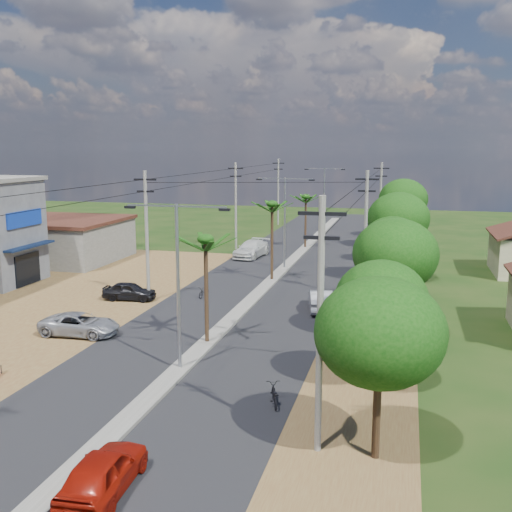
{
  "coord_description": "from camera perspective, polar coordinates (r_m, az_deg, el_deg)",
  "views": [
    {
      "loc": [
        10.18,
        -25.46,
        10.55
      ],
      "look_at": [
        0.04,
        14.68,
        3.0
      ],
      "focal_mm": 42.0,
      "sensor_mm": 36.0,
      "label": 1
    }
  ],
  "objects": [
    {
      "name": "tree_east_h",
      "position": [
        71.71,
        13.64,
        5.31
      ],
      "size": [
        4.4,
        4.4,
        6.52
      ],
      "color": "black",
      "rests_on": "ground"
    },
    {
      "name": "utility_pole_e_c",
      "position": [
        63.78,
        11.75,
        4.91
      ],
      "size": [
        1.6,
        0.24,
        9.0
      ],
      "color": "#605E56",
      "rests_on": "ground"
    },
    {
      "name": "utility_pole_e_b",
      "position": [
        41.95,
        10.38,
        2.23
      ],
      "size": [
        1.6,
        0.24,
        9.0
      ],
      "color": "#605E56",
      "rests_on": "ground"
    },
    {
      "name": "dirt_shoulder_east",
      "position": [
        41.84,
        11.45,
        -4.46
      ],
      "size": [
        5.0,
        90.0,
        0.03
      ],
      "primitive_type": "cube",
      "color": "brown",
      "rests_on": "ground"
    },
    {
      "name": "median",
      "position": [
        45.85,
        0.97,
        -2.85
      ],
      "size": [
        1.0,
        90.0,
        0.18
      ],
      "primitive_type": "cube",
      "color": "#605E56",
      "rests_on": "ground"
    },
    {
      "name": "moto_rider_east",
      "position": [
        25.39,
        1.73,
        -13.15
      ],
      "size": [
        1.05,
        1.74,
        0.86
      ],
      "primitive_type": "imported",
      "rotation": [
        0.0,
        0.0,
        3.46
      ],
      "color": "black",
      "rests_on": "ground"
    },
    {
      "name": "dirt_lot_west",
      "position": [
        43.18,
        -22.14,
        -4.56
      ],
      "size": [
        18.0,
        46.0,
        0.04
      ],
      "primitive_type": "cube",
      "color": "brown",
      "rests_on": "ground"
    },
    {
      "name": "utility_pole_w_c",
      "position": [
        62.16,
        -1.94,
        4.98
      ],
      "size": [
        1.6,
        0.24,
        9.0
      ],
      "color": "#605E56",
      "rests_on": "ground"
    },
    {
      "name": "tree_east_c",
      "position": [
        32.96,
        13.13,
        0.13
      ],
      "size": [
        4.6,
        4.6,
        6.83
      ],
      "color": "black",
      "rests_on": "ground"
    },
    {
      "name": "tree_east_g",
      "position": [
        63.68,
        13.84,
        5.25
      ],
      "size": [
        5.0,
        5.0,
        7.38
      ],
      "color": "black",
      "rests_on": "ground"
    },
    {
      "name": "tree_east_a",
      "position": [
        20.39,
        11.71,
        -7.17
      ],
      "size": [
        4.4,
        4.4,
        6.37
      ],
      "color": "black",
      "rests_on": "ground"
    },
    {
      "name": "streetlight_mid",
      "position": [
        51.8,
        2.76,
        3.93
      ],
      "size": [
        5.1,
        0.18,
        8.0
      ],
      "color": "gray",
      "rests_on": "ground"
    },
    {
      "name": "car_white_far",
      "position": [
        57.99,
        -0.45,
        0.64
      ],
      "size": [
        2.87,
        5.63,
        1.57
      ],
      "primitive_type": "imported",
      "rotation": [
        0.0,
        0.0,
        -0.13
      ],
      "color": "#B0B1AC",
      "rests_on": "ground"
    },
    {
      "name": "streetlight_far",
      "position": [
        76.36,
        6.51,
        5.94
      ],
      "size": [
        5.1,
        0.18,
        8.0
      ],
      "color": "gray",
      "rests_on": "ground"
    },
    {
      "name": "palm_median_near",
      "position": [
        31.57,
        -4.82,
        1.16
      ],
      "size": [
        2.0,
        2.0,
        6.15
      ],
      "color": "black",
      "rests_on": "ground"
    },
    {
      "name": "moto_rider_west_a",
      "position": [
        42.71,
        -4.98,
        -3.45
      ],
      "size": [
        0.7,
        1.57,
        0.8
      ],
      "primitive_type": "imported",
      "rotation": [
        0.0,
        0.0,
        -0.11
      ],
      "color": "black",
      "rests_on": "ground"
    },
    {
      "name": "utility_pole_w_b",
      "position": [
        41.62,
        -10.37,
        2.16
      ],
      "size": [
        1.6,
        0.24,
        9.0
      ],
      "color": "#605E56",
      "rests_on": "ground"
    },
    {
      "name": "tree_east_d",
      "position": [
        39.95,
        12.89,
        1.13
      ],
      "size": [
        4.2,
        4.2,
        6.13
      ],
      "color": "black",
      "rests_on": "ground"
    },
    {
      "name": "moto_rider_west_b",
      "position": [
        62.04,
        -0.18,
        0.99
      ],
      "size": [
        0.46,
        1.6,
        0.96
      ],
      "primitive_type": "imported",
      "rotation": [
        0.0,
        0.0,
        -0.01
      ],
      "color": "black",
      "rests_on": "ground"
    },
    {
      "name": "utility_pole_w_d",
      "position": [
        82.48,
        2.13,
        6.3
      ],
      "size": [
        1.6,
        0.24,
        9.0
      ],
      "color": "#605E56",
      "rests_on": "ground"
    },
    {
      "name": "tree_east_f",
      "position": [
        55.87,
        13.09,
        3.22
      ],
      "size": [
        3.8,
        3.8,
        5.52
      ],
      "color": "black",
      "rests_on": "ground"
    },
    {
      "name": "palm_median_far",
      "position": [
        62.52,
        4.78,
        5.45
      ],
      "size": [
        2.0,
        2.0,
        5.85
      ],
      "color": "black",
      "rests_on": "ground"
    },
    {
      "name": "streetlight_near",
      "position": [
        28.02,
        -7.46,
        -1.62
      ],
      "size": [
        5.1,
        0.18,
        8.0
      ],
      "color": "gray",
      "rests_on": "ground"
    },
    {
      "name": "road",
      "position": [
        43.03,
        0.05,
        -3.83
      ],
      "size": [
        12.0,
        110.0,
        0.04
      ],
      "primitive_type": "cube",
      "color": "black",
      "rests_on": "ground"
    },
    {
      "name": "car_silver_mid",
      "position": [
        39.37,
        6.18,
        -4.22
      ],
      "size": [
        2.31,
        4.42,
        1.39
      ],
      "primitive_type": "imported",
      "rotation": [
        0.0,
        0.0,
        3.35
      ],
      "color": "gray",
      "rests_on": "ground"
    },
    {
      "name": "car_parked_silver",
      "position": [
        35.53,
        -16.44,
        -6.32
      ],
      "size": [
        4.57,
        2.23,
        1.25
      ],
      "primitive_type": "imported",
      "rotation": [
        0.0,
        0.0,
        1.61
      ],
      "color": "gray",
      "rests_on": "ground"
    },
    {
      "name": "tree_east_b",
      "position": [
        26.28,
        11.85,
        -4.07
      ],
      "size": [
        4.0,
        4.0,
        5.83
      ],
      "color": "black",
      "rests_on": "ground"
    },
    {
      "name": "car_parked_dark",
      "position": [
        42.69,
        -11.96,
        -3.33
      ],
      "size": [
        3.82,
        1.84,
        1.26
      ],
      "primitive_type": "imported",
      "rotation": [
        0.0,
        0.0,
        1.67
      ],
      "color": "black",
      "rests_on": "ground"
    },
    {
      "name": "ground",
      "position": [
        29.38,
        -7.23,
        -10.79
      ],
      "size": [
        160.0,
        160.0,
        0.0
      ],
      "primitive_type": "plane",
      "color": "black",
      "rests_on": "ground"
    },
    {
      "name": "palm_median_mid",
      "position": [
        46.82,
        1.55,
        4.63
      ],
      "size": [
        2.0,
        2.0,
        6.55
      ],
      "color": "black",
      "rests_on": "ground"
    },
    {
      "name": "utility_pole_e_a",
      "position": [
        20.48,
        6.11,
        -6.15
      ],
      "size": [
        1.6,
        0.24,
        9.0
      ],
      "color": "#605E56",
      "rests_on": "ground"
    },
    {
      "name": "tree_east_e",
      "position": [
        47.78,
        13.41,
        3.49
      ],
      "size": [
        4.8,
        4.8,
        7.14
      ],
      "color": "black",
      "rests_on": "ground"
    },
    {
      "name": "car_red_near",
      "position": [
        20.08,
        -14.34,
        -19.39
      ],
      "size": [
        1.87,
        4.18,
        1.39
      ],
      "primitive_type": "imported",
      "rotation": [
        0.0,
        0.0,
        3.2
      ],
      "color": "maroon",
      "rests_on": "ground"
    },
    {
      "name": "low_shed",
      "position": [
        59.09,
        -17.86,
        1.48
      ],
      "size": [
        10.4,
        10.4,
        3.95
      ],
      "color": "#605E56",
      "rests_on": "ground"
    }
  ]
}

